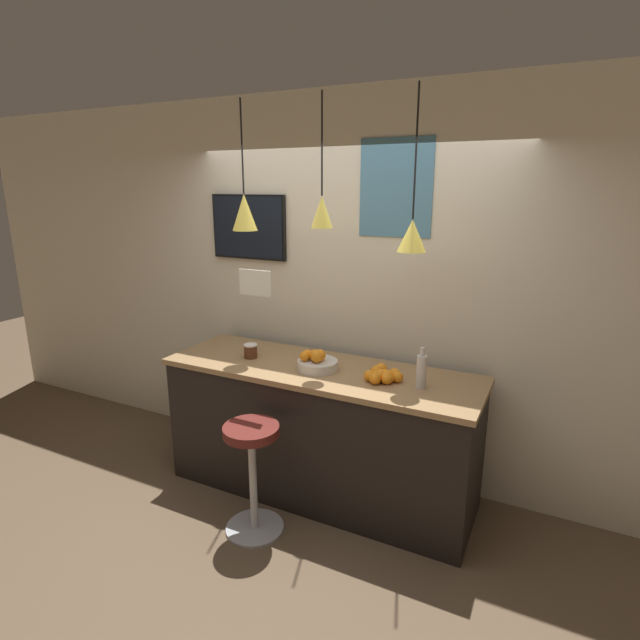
# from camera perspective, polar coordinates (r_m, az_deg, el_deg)

# --- Properties ---
(ground_plane) EXTENTS (14.00, 14.00, 0.00)m
(ground_plane) POSITION_cam_1_polar(r_m,az_deg,el_deg) (3.46, -6.24, -25.02)
(ground_plane) COLOR brown
(back_wall) EXTENTS (8.00, 0.06, 2.90)m
(back_wall) POSITION_cam_1_polar(r_m,az_deg,el_deg) (3.83, 3.18, 3.35)
(back_wall) COLOR beige
(back_wall) RESTS_ON ground_plane
(service_counter) EXTENTS (2.27, 0.73, 0.98)m
(service_counter) POSITION_cam_1_polar(r_m,az_deg,el_deg) (3.74, 0.00, -12.52)
(service_counter) COLOR black
(service_counter) RESTS_ON ground_plane
(bar_stool) EXTENTS (0.39, 0.39, 0.76)m
(bar_stool) POSITION_cam_1_polar(r_m,az_deg,el_deg) (3.37, -7.75, -15.60)
(bar_stool) COLOR #B7B7BC
(bar_stool) RESTS_ON ground_plane
(fruit_bowl) EXTENTS (0.28, 0.28, 0.15)m
(fruit_bowl) POSITION_cam_1_polar(r_m,az_deg,el_deg) (3.49, -0.37, -4.85)
(fruit_bowl) COLOR beige
(fruit_bowl) RESTS_ON service_counter
(orange_pile) EXTENTS (0.25, 0.26, 0.08)m
(orange_pile) POSITION_cam_1_polar(r_m,az_deg,el_deg) (3.32, 7.18, -6.28)
(orange_pile) COLOR orange
(orange_pile) RESTS_ON service_counter
(juice_bottle) EXTENTS (0.06, 0.06, 0.27)m
(juice_bottle) POSITION_cam_1_polar(r_m,az_deg,el_deg) (3.23, 11.51, -5.73)
(juice_bottle) COLOR silver
(juice_bottle) RESTS_ON service_counter
(spread_jar) EXTENTS (0.10, 0.10, 0.10)m
(spread_jar) POSITION_cam_1_polar(r_m,az_deg,el_deg) (3.76, -7.93, -3.52)
(spread_jar) COLOR #562D19
(spread_jar) RESTS_ON service_counter
(pendant_lamp_left) EXTENTS (0.18, 0.18, 0.89)m
(pendant_lamp_left) POSITION_cam_1_polar(r_m,az_deg,el_deg) (3.66, -8.63, 12.13)
(pendant_lamp_left) COLOR black
(pendant_lamp_middle) EXTENTS (0.14, 0.14, 0.84)m
(pendant_lamp_middle) POSITION_cam_1_polar(r_m,az_deg,el_deg) (3.34, 0.22, 12.37)
(pendant_lamp_middle) COLOR black
(pendant_lamp_right) EXTENTS (0.18, 0.18, 0.97)m
(pendant_lamp_right) POSITION_cam_1_polar(r_m,az_deg,el_deg) (3.13, 10.48, 9.59)
(pendant_lamp_right) COLOR black
(mounted_tv) EXTENTS (0.68, 0.04, 0.51)m
(mounted_tv) POSITION_cam_1_polar(r_m,az_deg,el_deg) (4.13, -8.17, 10.47)
(mounted_tv) COLOR black
(hanging_menu_board) EXTENTS (0.24, 0.01, 0.17)m
(hanging_menu_board) POSITION_cam_1_polar(r_m,az_deg,el_deg) (3.30, -7.46, 4.24)
(hanging_menu_board) COLOR white
(wall_poster) EXTENTS (0.52, 0.01, 0.67)m
(wall_poster) POSITION_cam_1_polar(r_m,az_deg,el_deg) (3.58, 8.63, 14.67)
(wall_poster) COLOR teal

